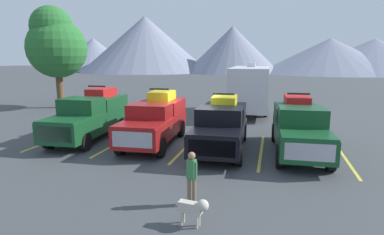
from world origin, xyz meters
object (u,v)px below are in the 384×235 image
object	(u,v)px
pickup_truck_c	(221,125)
dog	(195,207)
pickup_truck_a	(90,115)
pickup_truck_d	(299,126)
camper_trailer_a	(250,87)
person_a	(192,175)
pickup_truck_b	(155,120)

from	to	relation	value
pickup_truck_c	dog	xyz separation A→B (m)	(0.48, -6.99, -0.62)
pickup_truck_a	pickup_truck_c	size ratio (longest dim) A/B	1.01
pickup_truck_c	pickup_truck_d	xyz separation A→B (m)	(3.37, 0.30, 0.05)
camper_trailer_a	pickup_truck_d	bearing A→B (deg)	-73.11
pickup_truck_a	pickup_truck_c	distance (m)	6.83
pickup_truck_a	camper_trailer_a	world-z (taller)	camper_trailer_a
camper_trailer_a	dog	distance (m)	16.60
pickup_truck_d	camper_trailer_a	distance (m)	9.70
camper_trailer_a	dog	bearing A→B (deg)	-90.28
pickup_truck_d	person_a	world-z (taller)	pickup_truck_d
pickup_truck_b	pickup_truck_a	bearing A→B (deg)	177.74
pickup_truck_c	pickup_truck_b	bearing A→B (deg)	176.12
pickup_truck_d	dog	distance (m)	7.86
pickup_truck_b	pickup_truck_c	size ratio (longest dim) A/B	0.95
dog	pickup_truck_a	bearing A→B (deg)	134.82
pickup_truck_c	pickup_truck_d	world-z (taller)	pickup_truck_d
pickup_truck_b	camper_trailer_a	world-z (taller)	camper_trailer_a
pickup_truck_c	pickup_truck_a	bearing A→B (deg)	176.96
pickup_truck_a	dog	xyz separation A→B (m)	(7.30, -7.35, -0.69)
person_a	camper_trailer_a	bearing A→B (deg)	88.30
pickup_truck_b	dog	bearing A→B (deg)	-62.61
pickup_truck_d	dog	world-z (taller)	pickup_truck_d
person_a	pickup_truck_d	bearing A→B (deg)	62.00
pickup_truck_d	pickup_truck_b	bearing A→B (deg)	-179.36
pickup_truck_d	camper_trailer_a	world-z (taller)	camper_trailer_a
pickup_truck_b	pickup_truck_d	distance (m)	6.63
pickup_truck_b	camper_trailer_a	bearing A→B (deg)	67.74
pickup_truck_a	person_a	bearing A→B (deg)	-41.88
pickup_truck_d	camper_trailer_a	size ratio (longest dim) A/B	0.74
pickup_truck_a	pickup_truck_d	distance (m)	10.19
pickup_truck_a	pickup_truck_b	size ratio (longest dim) A/B	1.06
pickup_truck_d	person_a	xyz separation A→B (m)	(-3.27, -6.14, -0.27)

